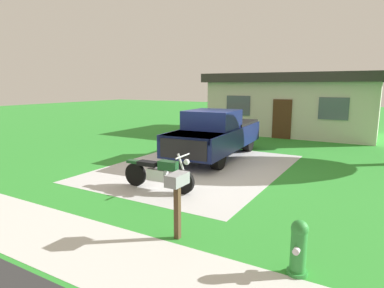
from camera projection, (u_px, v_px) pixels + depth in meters
ground_plane at (197, 167)px, 11.50m from camera, size 80.00×80.00×0.00m
driveway_pad at (197, 167)px, 11.50m from camera, size 5.62×7.49×0.01m
sidewalk_strip at (47, 233)px, 6.40m from camera, size 36.00×1.80×0.01m
motorcycle at (159, 173)px, 8.99m from camera, size 2.21×0.70×1.09m
pickup_truck at (216, 133)px, 13.07m from camera, size 2.37×5.74×1.90m
fire_hydrant at (299, 248)px, 4.95m from camera, size 0.32×0.40×0.87m
mailbox at (177, 188)px, 6.02m from camera, size 0.26×0.48×1.26m
neighbor_house at (294, 103)px, 19.55m from camera, size 9.60×5.60×3.50m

